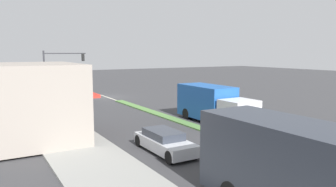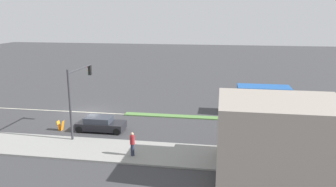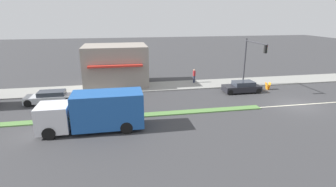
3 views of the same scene
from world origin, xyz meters
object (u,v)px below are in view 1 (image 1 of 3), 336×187
object	(u,v)px
pedestrian	(31,103)
sedan_silver	(165,142)
sedan_dark	(73,98)
warning_aframe_sign	(61,96)
delivery_truck	(213,104)
traffic_signal_main	(58,67)

from	to	relation	value
pedestrian	sedan_silver	bearing A→B (deg)	106.63
sedan_dark	sedan_silver	bearing A→B (deg)	90.00
warning_aframe_sign	delivery_truck	xyz separation A→B (m)	(-7.65, 18.61, 1.04)
traffic_signal_main	pedestrian	world-z (taller)	traffic_signal_main
traffic_signal_main	warning_aframe_sign	size ratio (longest dim) A/B	6.69
traffic_signal_main	delivery_truck	distance (m)	18.70
warning_aframe_sign	delivery_truck	size ratio (longest dim) A/B	0.11
pedestrian	delivery_truck	bearing A→B (deg)	137.28
pedestrian	sedan_dark	distance (m)	6.32
delivery_truck	sedan_dark	distance (m)	16.82
pedestrian	delivery_truck	xyz separation A→B (m)	(-11.96, 11.04, 0.45)
delivery_truck	sedan_silver	size ratio (longest dim) A/B	1.66
delivery_truck	sedan_silver	distance (m)	8.74
pedestrian	traffic_signal_main	bearing A→B (deg)	-123.28
sedan_dark	pedestrian	bearing A→B (deg)	41.00
warning_aframe_sign	sedan_dark	world-z (taller)	sedan_dark
traffic_signal_main	sedan_dark	xyz separation A→B (m)	(-1.12, 1.40, -3.30)
sedan_silver	sedan_dark	world-z (taller)	sedan_dark
pedestrian	warning_aframe_sign	size ratio (longest dim) A/B	2.03
pedestrian	sedan_silver	distance (m)	16.62
pedestrian	delivery_truck	world-z (taller)	delivery_truck
traffic_signal_main	sedan_silver	size ratio (longest dim) A/B	1.24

